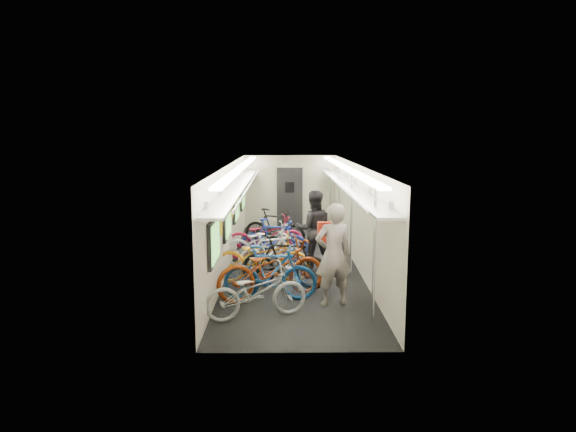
{
  "coord_description": "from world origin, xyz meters",
  "views": [
    {
      "loc": [
        -0.26,
        -11.97,
        3.13
      ],
      "look_at": [
        -0.11,
        0.22,
        1.15
      ],
      "focal_mm": 32.0,
      "sensor_mm": 36.0,
      "label": 1
    }
  ],
  "objects_px": {
    "bicycle_1": "(270,273)",
    "passenger_near": "(333,255)",
    "bicycle_0": "(256,292)",
    "backpack": "(325,232)",
    "passenger_mid": "(314,229)"
  },
  "relations": [
    {
      "from": "bicycle_0",
      "to": "backpack",
      "type": "height_order",
      "value": "backpack"
    },
    {
      "from": "bicycle_1",
      "to": "passenger_near",
      "type": "height_order",
      "value": "passenger_near"
    },
    {
      "from": "bicycle_0",
      "to": "passenger_near",
      "type": "distance_m",
      "value": 1.6
    },
    {
      "from": "passenger_mid",
      "to": "passenger_near",
      "type": "bearing_deg",
      "value": 89.68
    },
    {
      "from": "bicycle_1",
      "to": "passenger_near",
      "type": "relative_size",
      "value": 0.93
    },
    {
      "from": "bicycle_0",
      "to": "backpack",
      "type": "xyz_separation_m",
      "value": [
        1.24,
        1.11,
        0.82
      ]
    },
    {
      "from": "passenger_near",
      "to": "bicycle_0",
      "type": "bearing_deg",
      "value": 11.41
    },
    {
      "from": "backpack",
      "to": "passenger_mid",
      "type": "bearing_deg",
      "value": 88.66
    },
    {
      "from": "bicycle_1",
      "to": "backpack",
      "type": "distance_m",
      "value": 1.28
    },
    {
      "from": "bicycle_1",
      "to": "backpack",
      "type": "height_order",
      "value": "backpack"
    },
    {
      "from": "bicycle_1",
      "to": "passenger_mid",
      "type": "xyz_separation_m",
      "value": [
        0.96,
        2.44,
        0.38
      ]
    },
    {
      "from": "passenger_near",
      "to": "passenger_mid",
      "type": "xyz_separation_m",
      "value": [
        -0.19,
        2.71,
        -0.04
      ]
    },
    {
      "from": "bicycle_1",
      "to": "passenger_near",
      "type": "xyz_separation_m",
      "value": [
        1.16,
        -0.27,
        0.42
      ]
    },
    {
      "from": "passenger_mid",
      "to": "bicycle_1",
      "type": "bearing_deg",
      "value": 64.09
    },
    {
      "from": "passenger_near",
      "to": "passenger_mid",
      "type": "height_order",
      "value": "passenger_near"
    }
  ]
}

